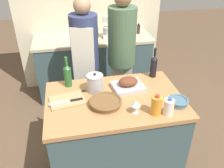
{
  "coord_description": "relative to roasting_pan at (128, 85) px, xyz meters",
  "views": [
    {
      "loc": [
        -0.37,
        -1.73,
        2.11
      ],
      "look_at": [
        0.0,
        0.12,
        0.95
      ],
      "focal_mm": 38.0,
      "sensor_mm": 36.0,
      "label": 1
    }
  ],
  "objects": [
    {
      "name": "ground_plane",
      "position": [
        -0.16,
        -0.14,
        -0.91
      ],
      "size": [
        12.0,
        12.0,
        0.0
      ],
      "primitive_type": "plane",
      "color": "brown"
    },
    {
      "name": "kitchen_island",
      "position": [
        -0.16,
        -0.14,
        -0.48
      ],
      "size": [
        1.25,
        0.82,
        0.87
      ],
      "color": "#3D565B",
      "rests_on": "ground_plane"
    },
    {
      "name": "back_counter",
      "position": [
        -0.16,
        1.38,
        -0.47
      ],
      "size": [
        1.7,
        0.6,
        0.9
      ],
      "color": "#3D565B",
      "rests_on": "ground_plane"
    },
    {
      "name": "back_wall",
      "position": [
        -0.16,
        1.73,
        0.36
      ],
      "size": [
        2.2,
        0.1,
        2.55
      ],
      "color": "beige",
      "rests_on": "ground_plane"
    },
    {
      "name": "roasting_pan",
      "position": [
        0.0,
        0.0,
        0.0
      ],
      "size": [
        0.32,
        0.27,
        0.12
      ],
      "color": "#BCBCC1",
      "rests_on": "kitchen_island"
    },
    {
      "name": "wicker_basket",
      "position": [
        -0.26,
        -0.22,
        -0.02
      ],
      "size": [
        0.29,
        0.29,
        0.05
      ],
      "color": "brown",
      "rests_on": "kitchen_island"
    },
    {
      "name": "cutting_board",
      "position": [
        -0.59,
        -0.1,
        -0.04
      ],
      "size": [
        0.33,
        0.26,
        0.02
      ],
      "color": "tan",
      "rests_on": "kitchen_island"
    },
    {
      "name": "stock_pot",
      "position": [
        -0.32,
        0.02,
        0.04
      ],
      "size": [
        0.16,
        0.16,
        0.2
      ],
      "color": "#B7B7BC",
      "rests_on": "kitchen_island"
    },
    {
      "name": "mixing_bowl",
      "position": [
        0.37,
        -0.33,
        -0.02
      ],
      "size": [
        0.18,
        0.18,
        0.06
      ],
      "color": "slate",
      "rests_on": "kitchen_island"
    },
    {
      "name": "juice_jug",
      "position": [
        0.13,
        -0.42,
        0.04
      ],
      "size": [
        0.09,
        0.09,
        0.18
      ],
      "color": "orange",
      "rests_on": "kitchen_island"
    },
    {
      "name": "milk_jug",
      "position": [
        0.23,
        -0.44,
        0.02
      ],
      "size": [
        0.08,
        0.08,
        0.16
      ],
      "color": "white",
      "rests_on": "kitchen_island"
    },
    {
      "name": "wine_bottle_green",
      "position": [
        -0.56,
        0.17,
        0.08
      ],
      "size": [
        0.07,
        0.07,
        0.31
      ],
      "color": "#28662D",
      "rests_on": "kitchen_island"
    },
    {
      "name": "wine_bottle_dark",
      "position": [
        0.32,
        0.19,
        0.08
      ],
      "size": [
        0.07,
        0.07,
        0.32
      ],
      "color": "black",
      "rests_on": "kitchen_island"
    },
    {
      "name": "wine_glass_left",
      "position": [
        -0.03,
        -0.37,
        0.05
      ],
      "size": [
        0.08,
        0.08,
        0.12
      ],
      "color": "silver",
      "rests_on": "kitchen_island"
    },
    {
      "name": "knife_chef",
      "position": [
        -0.58,
        -0.13,
        -0.03
      ],
      "size": [
        0.3,
        0.07,
        0.01
      ],
      "color": "#B7B7BC",
      "rests_on": "cutting_board"
    },
    {
      "name": "knife_paring",
      "position": [
        -0.52,
        0.02,
        -0.04
      ],
      "size": [
        0.24,
        0.08,
        0.01
      ],
      "color": "#B7B7BC",
      "rests_on": "kitchen_island"
    },
    {
      "name": "stand_mixer",
      "position": [
        0.07,
        1.34,
        0.11
      ],
      "size": [
        0.18,
        0.14,
        0.32
      ],
      "color": "silver",
      "rests_on": "back_counter"
    },
    {
      "name": "condiment_bottle_tall",
      "position": [
        0.53,
        1.43,
        0.05
      ],
      "size": [
        0.05,
        0.05,
        0.15
      ],
      "color": "#332D28",
      "rests_on": "back_counter"
    },
    {
      "name": "condiment_bottle_short",
      "position": [
        -0.11,
        1.4,
        0.05
      ],
      "size": [
        0.06,
        0.06,
        0.16
      ],
      "color": "#234C28",
      "rests_on": "back_counter"
    },
    {
      "name": "person_cook_aproned",
      "position": [
        -0.34,
        0.67,
        -0.02
      ],
      "size": [
        0.31,
        0.34,
        1.62
      ],
      "rotation": [
        0.0,
        0.0,
        -0.23
      ],
      "color": "beige",
      "rests_on": "ground_plane"
    },
    {
      "name": "person_cook_guest",
      "position": [
        0.09,
        0.66,
        0.02
      ],
      "size": [
        0.32,
        0.32,
        1.68
      ],
      "rotation": [
        0.0,
        0.0,
        -0.19
      ],
      "color": "beige",
      "rests_on": "ground_plane"
    }
  ]
}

